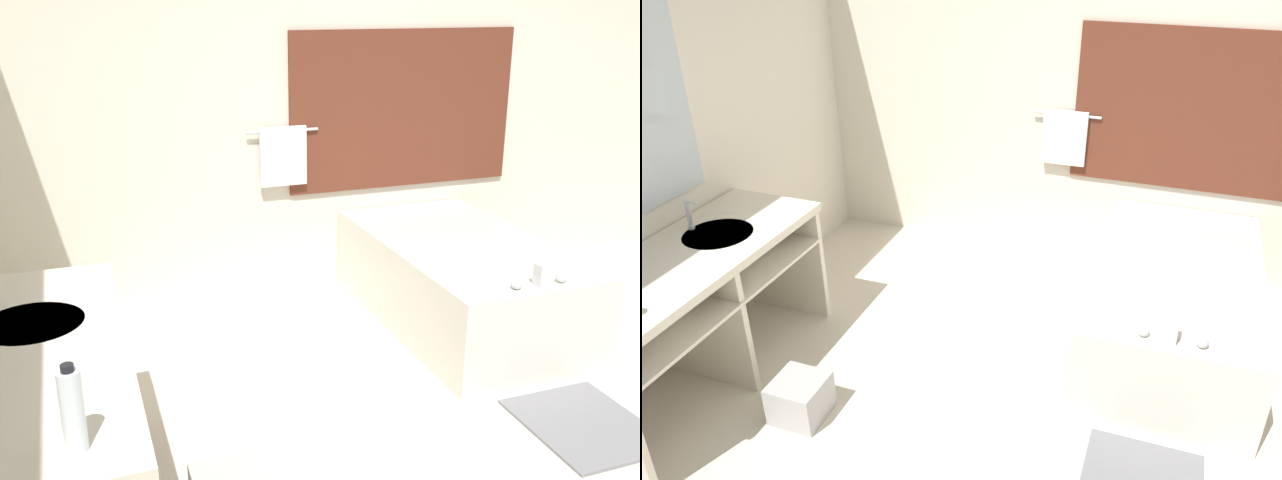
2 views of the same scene
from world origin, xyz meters
The scene contains 6 objects.
ground_plane centered at (0.00, 0.00, 0.00)m, with size 16.00×16.00×0.00m, color beige.
wall_back_with_blinds centered at (0.02, 2.23, 1.34)m, with size 7.40×0.13×2.70m.
vanity_counter centered at (-1.86, 0.05, 0.63)m, with size 0.65×1.60×0.84m.
bathtub centered at (0.61, 1.30, 0.30)m, with size 0.97×1.77×0.66m.
water_bottle_1 centered at (-1.73, -0.63, 0.96)m, with size 0.06×0.06×0.26m.
bath_mat centered at (0.57, 0.02, 0.01)m, with size 0.57×0.65×0.02m.
Camera 1 is at (-1.67, -2.37, 1.98)m, focal length 40.00 mm.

